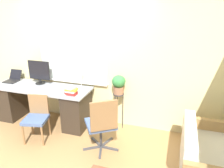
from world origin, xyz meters
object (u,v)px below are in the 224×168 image
object	(u,v)px
plant_stand	(118,100)
couch_loveseat	(207,159)
monitor	(39,72)
book_stack	(71,91)
keyboard	(32,89)
mouse	(43,90)
office_chair_swivel	(102,124)
desk_chair_wooden	(37,117)
desk_lamp	(81,77)
laptop	(13,79)
potted_plant	(119,84)

from	to	relation	value
plant_stand	couch_loveseat	bearing A→B (deg)	-28.98
monitor	book_stack	distance (m)	0.98
monitor	keyboard	xyz separation A→B (m)	(0.04, -0.33, -0.24)
mouse	office_chair_swivel	size ratio (longest dim) A/B	0.07
book_stack	couch_loveseat	xyz separation A→B (m)	(2.34, -0.46, -0.59)
mouse	desk_chair_wooden	distance (m)	0.53
office_chair_swivel	desk_chair_wooden	bearing A→B (deg)	-33.88
couch_loveseat	book_stack	bearing A→B (deg)	78.93
desk_lamp	desk_chair_wooden	bearing A→B (deg)	-125.82
office_chair_swivel	couch_loveseat	size ratio (longest dim) A/B	0.78
mouse	desk_lamp	world-z (taller)	desk_lamp
monitor	book_stack	world-z (taller)	monitor
laptop	office_chair_swivel	xyz separation A→B (m)	(2.29, -0.68, -0.31)
keyboard	desk_chair_wooden	size ratio (longest dim) A/B	0.43
monitor	book_stack	xyz separation A→B (m)	(0.90, -0.35, -0.17)
monitor	desk_chair_wooden	xyz separation A→B (m)	(0.38, -0.74, -0.59)
monitor	desk_lamp	size ratio (longest dim) A/B	1.27
mouse	couch_loveseat	world-z (taller)	mouse
laptop	mouse	size ratio (longest dim) A/B	4.58
mouse	couch_loveseat	distance (m)	3.02
desk_chair_wooden	potted_plant	bearing A→B (deg)	18.84
laptop	desk_lamp	world-z (taller)	desk_lamp
mouse	desk_lamp	xyz separation A→B (m)	(0.63, 0.38, 0.21)
keyboard	plant_stand	xyz separation A→B (m)	(1.65, 0.39, -0.17)
keyboard	office_chair_swivel	distance (m)	1.66
plant_stand	potted_plant	bearing A→B (deg)	0.00
keyboard	office_chair_swivel	bearing A→B (deg)	-13.95
desk_lamp	office_chair_swivel	size ratio (longest dim) A/B	0.39
keyboard	mouse	distance (m)	0.27
desk_lamp	couch_loveseat	world-z (taller)	desk_lamp
desk_chair_wooden	monitor	bearing A→B (deg)	104.96
desk_lamp	desk_chair_wooden	distance (m)	1.10
plant_stand	potted_plant	xyz separation A→B (m)	(0.00, 0.00, 0.33)
keyboard	desk_lamp	distance (m)	0.99
couch_loveseat	plant_stand	world-z (taller)	couch_loveseat
desk_lamp	couch_loveseat	size ratio (longest dim) A/B	0.30
mouse	couch_loveseat	size ratio (longest dim) A/B	0.06
book_stack	couch_loveseat	bearing A→B (deg)	-11.07
mouse	plant_stand	bearing A→B (deg)	16.37
desk_lamp	couch_loveseat	distance (m)	2.56
laptop	desk_lamp	bearing A→B (deg)	2.52
potted_plant	keyboard	bearing A→B (deg)	-166.73
book_stack	office_chair_swivel	world-z (taller)	office_chair_swivel
book_stack	plant_stand	bearing A→B (deg)	27.24
monitor	mouse	world-z (taller)	monitor
book_stack	plant_stand	xyz separation A→B (m)	(0.78, 0.40, -0.25)
book_stack	potted_plant	bearing A→B (deg)	27.24
monitor	desk_lamp	xyz separation A→B (m)	(0.93, 0.03, -0.02)
mouse	keyboard	bearing A→B (deg)	176.26
book_stack	office_chair_swivel	size ratio (longest dim) A/B	0.24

